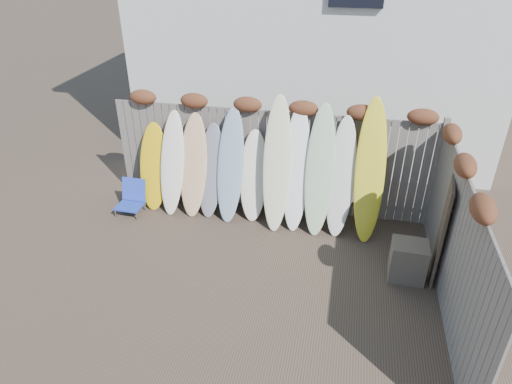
% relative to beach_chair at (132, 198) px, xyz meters
% --- Properties ---
extents(ground, '(80.00, 80.00, 0.00)m').
position_rel_beach_chair_xyz_m(ground, '(2.56, -1.67, -0.30)').
color(ground, '#493A2D').
extents(back_fence, '(6.05, 0.28, 2.24)m').
position_rel_beach_chair_xyz_m(back_fence, '(2.62, 0.72, 0.89)').
color(back_fence, slate).
rests_on(back_fence, ground).
extents(right_fence, '(0.28, 4.40, 2.24)m').
position_rel_beach_chair_xyz_m(right_fence, '(5.56, -1.42, 0.85)').
color(right_fence, slate).
rests_on(right_fence, ground).
extents(house, '(8.50, 5.50, 6.33)m').
position_rel_beach_chair_xyz_m(house, '(3.06, 4.83, 2.90)').
color(house, silver).
rests_on(house, ground).
extents(beach_chair, '(0.50, 0.53, 0.64)m').
position_rel_beach_chair_xyz_m(beach_chair, '(0.00, 0.00, 0.00)').
color(beach_chair, '#223EAD').
rests_on(beach_chair, ground).
extents(wooden_crate, '(0.56, 0.47, 0.64)m').
position_rel_beach_chair_xyz_m(wooden_crate, '(5.09, -0.93, 0.02)').
color(wooden_crate, '#735D56').
rests_on(wooden_crate, ground).
extents(lattice_panel, '(0.24, 1.11, 1.68)m').
position_rel_beach_chair_xyz_m(lattice_panel, '(5.55, -0.60, 0.54)').
color(lattice_panel, '#4E402F').
rests_on(lattice_panel, ground).
extents(surfboard_0, '(0.58, 0.62, 1.66)m').
position_rel_beach_chair_xyz_m(surfboard_0, '(0.37, 0.35, 0.53)').
color(surfboard_0, yellow).
rests_on(surfboard_0, ground).
extents(surfboard_1, '(0.52, 0.72, 1.94)m').
position_rel_beach_chair_xyz_m(surfboard_1, '(0.78, 0.30, 0.67)').
color(surfboard_1, white).
rests_on(surfboard_1, ground).
extents(surfboard_2, '(0.54, 0.69, 1.91)m').
position_rel_beach_chair_xyz_m(surfboard_2, '(1.19, 0.32, 0.66)').
color(surfboard_2, '#FFD888').
rests_on(surfboard_2, ground).
extents(surfboard_3, '(0.53, 0.67, 1.75)m').
position_rel_beach_chair_xyz_m(surfboard_3, '(1.52, 0.33, 0.58)').
color(surfboard_3, gray).
rests_on(surfboard_3, ground).
extents(surfboard_4, '(0.52, 0.75, 2.07)m').
position_rel_beach_chair_xyz_m(surfboard_4, '(1.92, 0.30, 0.74)').
color(surfboard_4, '#8DADC2').
rests_on(surfboard_4, ground).
extents(surfboard_5, '(0.55, 0.64, 1.67)m').
position_rel_beach_chair_xyz_m(surfboard_5, '(2.34, 0.37, 0.54)').
color(surfboard_5, white).
rests_on(surfboard_5, ground).
extents(surfboard_6, '(0.56, 0.86, 2.37)m').
position_rel_beach_chair_xyz_m(surfboard_6, '(2.79, 0.24, 0.88)').
color(surfboard_6, beige).
rests_on(surfboard_6, ground).
extents(surfboard_7, '(0.51, 0.80, 2.19)m').
position_rel_beach_chair_xyz_m(surfboard_7, '(3.14, 0.29, 0.80)').
color(surfboard_7, white).
rests_on(surfboard_7, ground).
extents(surfboard_8, '(0.51, 0.80, 2.27)m').
position_rel_beach_chair_xyz_m(surfboard_8, '(3.55, 0.25, 0.84)').
color(surfboard_8, beige).
rests_on(surfboard_8, ground).
extents(surfboard_9, '(0.49, 0.75, 2.08)m').
position_rel_beach_chair_xyz_m(surfboard_9, '(3.93, 0.26, 0.74)').
color(surfboard_9, silver).
rests_on(surfboard_9, ground).
extents(surfboard_10, '(0.59, 0.89, 2.43)m').
position_rel_beach_chair_xyz_m(surfboard_10, '(4.41, 0.25, 0.92)').
color(surfboard_10, yellow).
rests_on(surfboard_10, ground).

